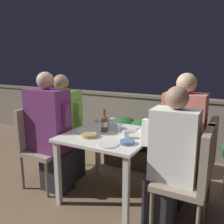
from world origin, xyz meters
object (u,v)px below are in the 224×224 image
person_purple_stripe (50,132)px  chair_right_far (200,158)px  person_white_polo (170,158)px  person_green_blouse (65,127)px  person_coral_top (180,142)px  beer_bottle (104,123)px  chair_right_near (194,172)px  chair_left_near (38,140)px  chair_left_far (53,132)px

person_purple_stripe → chair_right_far: (1.56, 0.35, -0.12)m
person_purple_stripe → person_white_polo: size_ratio=1.07×
person_green_blouse → person_coral_top: person_coral_top is taller
person_white_polo → beer_bottle: bearing=164.8°
person_purple_stripe → chair_right_far: size_ratio=1.44×
chair_right_near → person_coral_top: bearing=119.5°
chair_left_near → chair_left_far: 0.33m
person_purple_stripe → beer_bottle: (0.58, 0.20, 0.13)m
chair_left_near → person_green_blouse: bearing=66.5°
beer_bottle → chair_left_near: bearing=-165.4°
person_purple_stripe → chair_left_far: person_purple_stripe is taller
chair_left_far → chair_right_near: same height
person_green_blouse → beer_bottle: 0.67m
chair_left_near → person_white_polo: bearing=-0.2°
chair_left_far → person_white_polo: bearing=-11.6°
chair_right_far → person_purple_stripe: bearing=-167.5°
chair_left_far → person_coral_top: bearing=0.7°
chair_right_near → person_green_blouse: bearing=168.4°
chair_left_near → person_coral_top: person_coral_top is taller
chair_left_near → person_white_polo: (1.56, -0.00, 0.08)m
chair_right_near → person_coral_top: 0.42m
person_white_polo → chair_right_far: person_white_polo is taller
person_purple_stripe → person_coral_top: 1.40m
chair_left_far → beer_bottle: 0.89m
chair_right_near → chair_right_far: 0.35m
chair_left_near → person_white_polo: person_white_polo is taller
person_green_blouse → chair_right_near: bearing=-11.6°
chair_right_near → person_white_polo: 0.22m
chair_left_near → beer_bottle: size_ratio=3.77×
chair_left_near → chair_right_far: bearing=11.1°
chair_left_near → person_green_blouse: 0.37m
beer_bottle → person_purple_stripe: bearing=-160.7°
person_coral_top → person_white_polo: bearing=-90.9°
chair_right_near → beer_bottle: size_ratio=3.77×
person_coral_top → chair_right_near: bearing=-60.5°
person_coral_top → beer_bottle: bearing=-169.6°
chair_right_near → beer_bottle: beer_bottle is taller
person_white_polo → chair_left_near: bearing=179.8°
chair_left_near → beer_bottle: 0.85m
chair_right_far → person_coral_top: bearing=-180.0°
chair_left_near → person_white_polo: size_ratio=0.74×
chair_left_near → person_purple_stripe: size_ratio=0.69×
person_green_blouse → chair_right_far: size_ratio=1.39×
chair_right_far → chair_right_near: bearing=-90.4°
person_purple_stripe → person_green_blouse: bearing=100.3°
chair_left_far → person_coral_top: size_ratio=0.69×
person_green_blouse → chair_right_far: 1.62m
chair_left_far → chair_right_far: same height
person_purple_stripe → chair_right_near: size_ratio=1.44×
chair_right_near → chair_right_far: size_ratio=1.00×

